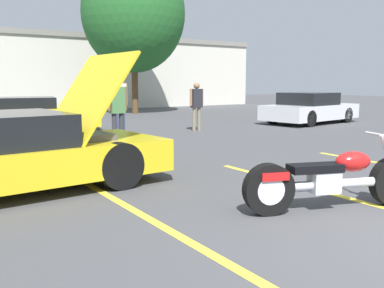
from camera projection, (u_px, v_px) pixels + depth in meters
name	position (u px, v px, depth m)	size (l,w,h in m)	color
parking_stripe_foreground	(166.00, 228.00, 4.76)	(0.12, 4.94, 0.01)	yellow
parking_stripe_middle	(329.00, 193.00, 6.27)	(0.12, 4.94, 0.01)	yellow
far_building	(4.00, 69.00, 23.98)	(32.00, 4.20, 4.40)	beige
tree_background	(133.00, 13.00, 21.30)	(5.15, 5.15, 7.99)	brown
motorcycle	(333.00, 180.00, 5.42)	(2.33, 1.04, 0.96)	black
show_car_hood_open	(2.00, 154.00, 6.20)	(4.91, 2.26, 2.09)	yellow
parked_car_left_row	(28.00, 115.00, 13.84)	(4.57, 2.52, 1.13)	yellow
parked_car_right_row	(310.00, 109.00, 16.83)	(4.37, 2.42, 1.20)	silver
spectator_near_motorcycle	(119.00, 101.00, 12.17)	(0.52, 0.24, 1.82)	#38476B
spectator_by_show_car	(197.00, 102.00, 14.12)	(0.52, 0.21, 1.60)	gray
spectator_midground	(117.00, 106.00, 10.75)	(0.52, 0.23, 1.72)	#333338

